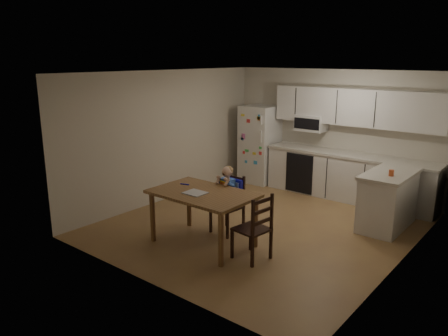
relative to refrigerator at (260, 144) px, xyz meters
The scene contains 10 objects.
room 2.31m from the refrigerator, 47.16° to the right, with size 4.52×5.01×2.51m.
refrigerator is the anchor object (origin of this frame).
kitchen_run 2.05m from the refrigerator, ahead, with size 3.37×0.62×2.15m.
kitchen_island 3.35m from the refrigerator, 16.34° to the right, with size 0.66×1.26×0.93m.
red_cup 3.47m from the refrigerator, 19.29° to the right, with size 0.08×0.08×0.10m, color #C64E22.
dining_table 3.59m from the refrigerator, 68.86° to the right, with size 1.51×0.97×0.81m.
napkin 3.67m from the refrigerator, 70.26° to the right, with size 0.31×0.26×0.01m, color #B3B3B8.
toddler_spoon 3.33m from the refrigerator, 76.00° to the right, with size 0.02×0.02×0.12m, color #1918CD.
chair_booster 3.03m from the refrigerator, 64.58° to the right, with size 0.44×0.44×1.09m.
chair_side 4.00m from the refrigerator, 55.91° to the right, with size 0.47×0.47×0.95m.
Camera 1 is at (3.83, -5.73, 2.74)m, focal length 35.00 mm.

